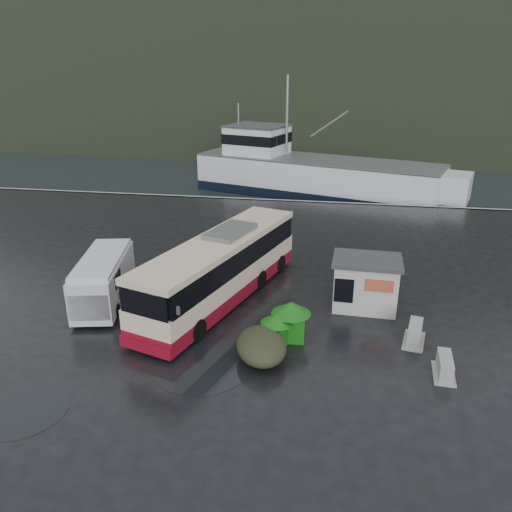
% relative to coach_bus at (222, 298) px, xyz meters
% --- Properties ---
extents(ground, '(160.00, 160.00, 0.00)m').
position_rel_coach_bus_xyz_m(ground, '(-0.27, -1.57, 0.00)').
color(ground, black).
rests_on(ground, ground).
extents(harbor_water, '(300.00, 180.00, 0.02)m').
position_rel_coach_bus_xyz_m(harbor_water, '(-0.27, 108.43, 0.00)').
color(harbor_water, black).
rests_on(harbor_water, ground).
extents(quay_edge, '(160.00, 0.60, 1.50)m').
position_rel_coach_bus_xyz_m(quay_edge, '(-0.27, 18.43, 0.00)').
color(quay_edge, '#999993').
rests_on(quay_edge, ground).
extents(headland, '(780.00, 540.00, 570.00)m').
position_rel_coach_bus_xyz_m(headland, '(9.73, 248.43, 0.00)').
color(headland, black).
rests_on(headland, ground).
extents(coach_bus, '(6.17, 11.73, 3.22)m').
position_rel_coach_bus_xyz_m(coach_bus, '(0.00, 0.00, 0.00)').
color(coach_bus, beige).
rests_on(coach_bus, ground).
extents(white_van, '(3.00, 5.76, 2.29)m').
position_rel_coach_bus_xyz_m(white_van, '(-5.25, -1.23, 0.00)').
color(white_van, silver).
rests_on(white_van, ground).
extents(waste_bin_left, '(1.22, 1.22, 1.60)m').
position_rel_coach_bus_xyz_m(waste_bin_left, '(3.57, -3.06, 0.00)').
color(waste_bin_left, '#146812').
rests_on(waste_bin_left, ground).
extents(waste_bin_right, '(1.21, 1.21, 1.31)m').
position_rel_coach_bus_xyz_m(waste_bin_right, '(3.08, -3.57, 0.00)').
color(waste_bin_right, '#146812').
rests_on(waste_bin_right, ground).
extents(dome_tent, '(2.56, 3.06, 1.04)m').
position_rel_coach_bus_xyz_m(dome_tent, '(2.64, -4.74, 0.00)').
color(dome_tent, '#2E321E').
rests_on(dome_tent, ground).
extents(ticket_kiosk, '(3.12, 2.42, 2.36)m').
position_rel_coach_bus_xyz_m(ticket_kiosk, '(6.61, 0.23, 0.00)').
color(ticket_kiosk, '#BABAB5').
rests_on(ticket_kiosk, ground).
extents(jersey_barrier_a, '(1.10, 1.71, 0.79)m').
position_rel_coach_bus_xyz_m(jersey_barrier_a, '(8.48, -2.60, 0.00)').
color(jersey_barrier_a, '#999993').
rests_on(jersey_barrier_a, ground).
extents(jersey_barrier_b, '(0.85, 1.52, 0.73)m').
position_rel_coach_bus_xyz_m(jersey_barrier_b, '(9.25, -4.76, 0.00)').
color(jersey_barrier_b, '#999993').
rests_on(jersey_barrier_b, ground).
extents(fishing_trawler, '(27.80, 14.20, 10.92)m').
position_rel_coach_bus_xyz_m(fishing_trawler, '(3.01, 26.43, 0.00)').
color(fishing_trawler, silver).
rests_on(fishing_trawler, ground).
extents(puddles, '(14.67, 15.41, 0.01)m').
position_rel_coach_bus_xyz_m(puddles, '(1.18, -3.78, 0.01)').
color(puddles, black).
rests_on(puddles, ground).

